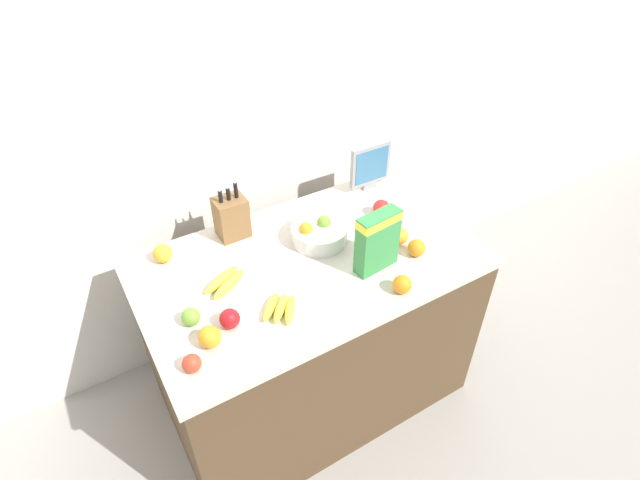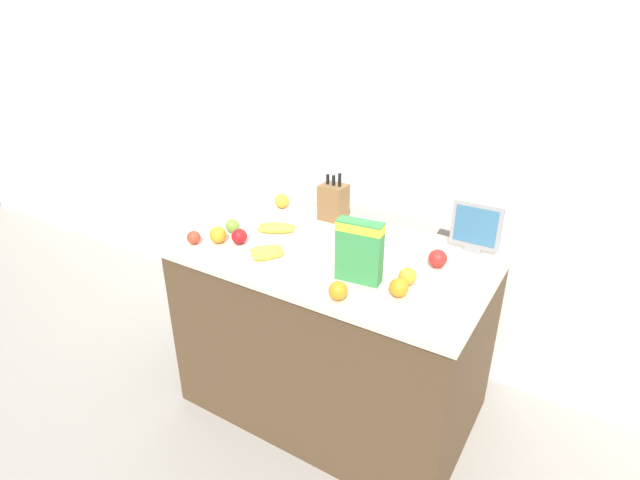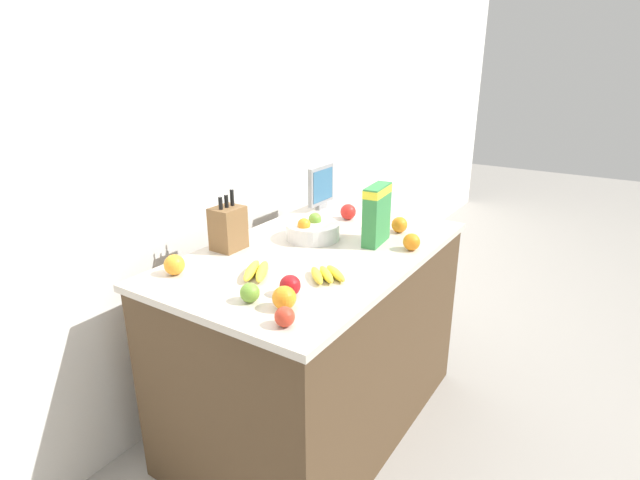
# 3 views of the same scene
# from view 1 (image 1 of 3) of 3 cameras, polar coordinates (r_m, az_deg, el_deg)

# --- Properties ---
(ground_plane) EXTENTS (14.00, 14.00, 0.00)m
(ground_plane) POSITION_cam_1_polar(r_m,az_deg,el_deg) (2.84, -0.98, -16.45)
(ground_plane) COLOR gray
(wall_back) EXTENTS (9.00, 0.06, 2.60)m
(wall_back) POSITION_cam_1_polar(r_m,az_deg,el_deg) (2.45, -9.32, 13.22)
(wall_back) COLOR silver
(wall_back) RESTS_ON ground_plane
(counter) EXTENTS (1.46, 0.88, 0.92)m
(counter) POSITION_cam_1_polar(r_m,az_deg,el_deg) (2.48, -1.10, -10.35)
(counter) COLOR #4C3823
(counter) RESTS_ON ground_plane
(knife_block) EXTENTS (0.14, 0.12, 0.30)m
(knife_block) POSITION_cam_1_polar(r_m,az_deg,el_deg) (2.27, -10.09, 2.61)
(knife_block) COLOR brown
(knife_block) RESTS_ON counter
(small_monitor) EXTENTS (0.23, 0.03, 0.25)m
(small_monitor) POSITION_cam_1_polar(r_m,az_deg,el_deg) (2.56, 5.78, 8.44)
(small_monitor) COLOR gray
(small_monitor) RESTS_ON counter
(cereal_box) EXTENTS (0.20, 0.09, 0.27)m
(cereal_box) POSITION_cam_1_polar(r_m,az_deg,el_deg) (2.04, 6.60, 0.10)
(cereal_box) COLOR #338442
(cereal_box) RESTS_ON counter
(fruit_bowl) EXTENTS (0.25, 0.25, 0.12)m
(fruit_bowl) POSITION_cam_1_polar(r_m,az_deg,el_deg) (2.23, -0.11, 0.83)
(fruit_bowl) COLOR silver
(fruit_bowl) RESTS_ON counter
(banana_bunch_left) EXTENTS (0.21, 0.17, 0.04)m
(banana_bunch_left) POSITION_cam_1_polar(r_m,az_deg,el_deg) (2.06, -10.78, -4.71)
(banana_bunch_left) COLOR yellow
(banana_bunch_left) RESTS_ON counter
(banana_bunch_right) EXTENTS (0.18, 0.19, 0.04)m
(banana_bunch_right) POSITION_cam_1_polar(r_m,az_deg,el_deg) (1.93, -4.55, -7.78)
(banana_bunch_right) COLOR yellow
(banana_bunch_right) RESTS_ON counter
(apple_rear) EXTENTS (0.07, 0.07, 0.07)m
(apple_rear) POSITION_cam_1_polar(r_m,az_deg,el_deg) (1.93, -14.55, -8.48)
(apple_rear) COLOR #6B9E33
(apple_rear) RESTS_ON counter
(apple_near_bananas) EXTENTS (0.07, 0.07, 0.07)m
(apple_near_bananas) POSITION_cam_1_polar(r_m,az_deg,el_deg) (1.79, -14.45, -13.50)
(apple_near_bananas) COLOR red
(apple_near_bananas) RESTS_ON counter
(apple_front) EXTENTS (0.08, 0.08, 0.08)m
(apple_front) POSITION_cam_1_polar(r_m,az_deg,el_deg) (2.41, 7.04, 3.63)
(apple_front) COLOR red
(apple_front) RESTS_ON counter
(apple_by_knife_block) EXTENTS (0.08, 0.08, 0.08)m
(apple_by_knife_block) POSITION_cam_1_polar(r_m,az_deg,el_deg) (1.89, -10.28, -8.84)
(apple_by_knife_block) COLOR #A31419
(apple_by_knife_block) RESTS_ON counter
(orange_back_center) EXTENTS (0.08, 0.08, 0.08)m
(orange_back_center) POSITION_cam_1_polar(r_m,az_deg,el_deg) (1.84, -12.51, -10.75)
(orange_back_center) COLOR orange
(orange_back_center) RESTS_ON counter
(orange_near_bowl) EXTENTS (0.08, 0.08, 0.08)m
(orange_near_bowl) POSITION_cam_1_polar(r_m,az_deg,el_deg) (2.25, 9.14, 0.48)
(orange_near_bowl) COLOR orange
(orange_near_bowl) RESTS_ON counter
(orange_front_center) EXTENTS (0.08, 0.08, 0.08)m
(orange_front_center) POSITION_cam_1_polar(r_m,az_deg,el_deg) (2.01, 9.37, -5.03)
(orange_front_center) COLOR orange
(orange_front_center) RESTS_ON counter
(orange_front_left) EXTENTS (0.08, 0.08, 0.08)m
(orange_front_left) POSITION_cam_1_polar(r_m,az_deg,el_deg) (2.19, 10.96, -0.90)
(orange_front_left) COLOR orange
(orange_front_left) RESTS_ON counter
(orange_mid_right) EXTENTS (0.08, 0.08, 0.08)m
(orange_mid_right) POSITION_cam_1_polar(r_m,az_deg,el_deg) (2.23, -17.54, -1.46)
(orange_mid_right) COLOR orange
(orange_mid_right) RESTS_ON counter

